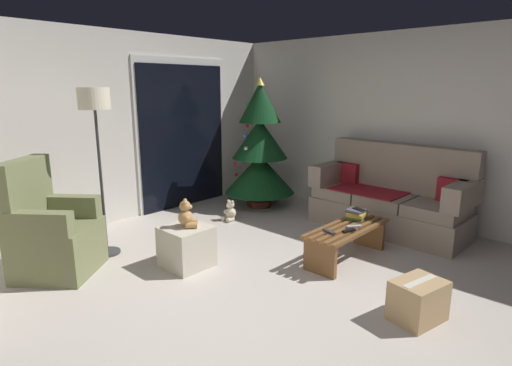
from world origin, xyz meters
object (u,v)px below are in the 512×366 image
Objects in this scene: remote_graphite at (329,231)px; ottoman at (187,246)px; floor_lamp at (95,115)px; teddy_bear_cream_by_tree at (230,212)px; coffee_table at (347,237)px; book_stack at (357,214)px; remote_silver at (354,227)px; cell_phone at (359,209)px; couch at (390,199)px; cardboard_box_taped_mid_floor at (418,300)px; armchair at (51,234)px; teddy_bear_honey at (186,215)px; christmas_tree at (260,151)px; remote_black at (349,231)px.

remote_graphite is 1.45m from ottoman.
floor_lamp reaches higher than teddy_bear_cream_by_tree.
coffee_table is 4.05× the size of book_stack.
remote_silver is 1.08× the size of cell_phone.
couch is 6.86× the size of teddy_bear_cream_by_tree.
couch is 2.18m from cardboard_box_taped_mid_floor.
cardboard_box_taped_mid_floor is at bearing -61.65° from armchair.
cardboard_box_taped_mid_floor is (-0.71, -2.88, 0.04)m from teddy_bear_cream_by_tree.
floor_lamp is 6.25× the size of teddy_bear_honey.
cell_phone is 0.50× the size of teddy_bear_honey.
couch is at bearing -79.49° from christmas_tree.
remote_silver is 0.57× the size of book_stack.
christmas_tree reaches higher than teddy_bear_cream_by_tree.
armchair is 0.63× the size of floor_lamp.
remote_graphite is at bearing 62.34° from remote_black.
christmas_tree is at bearing 74.61° from book_stack.
floor_lamp is (0.58, 0.08, 1.10)m from armchair.
coffee_table is 7.64× the size of cell_phone.
teddy_bear_cream_by_tree is (0.35, 1.81, -0.25)m from remote_graphite.
armchair is 1.25m from floor_lamp.
cell_phone is 0.31× the size of cardboard_box_taped_mid_floor.
remote_silver reaches higher than cardboard_box_taped_mid_floor.
ottoman is at bearing -97.34° from remote_silver.
teddy_bear_cream_by_tree is (-0.25, 1.79, -0.29)m from book_stack.
cardboard_box_taped_mid_floor is (-0.96, -1.08, -0.31)m from cell_phone.
christmas_tree is at bearing 12.24° from teddy_bear_cream_by_tree.
teddy_bear_cream_by_tree is at bearing 6.48° from remote_black.
remote_silver is 1.94m from teddy_bear_cream_by_tree.
cell_phone is 0.08× the size of floor_lamp.
teddy_bear_honey is 1.00× the size of teddy_bear_cream_by_tree.
couch is at bearing -56.84° from teddy_bear_cream_by_tree.
ottoman is at bearing 138.58° from coffee_table.
christmas_tree is at bearing 23.91° from teddy_bear_honey.
remote_black is 0.47m from cell_phone.
floor_lamp is 6.25× the size of teddy_bear_cream_by_tree.
armchair is (-2.55, 1.86, -0.01)m from book_stack.
teddy_bear_honey is at bearing -149.92° from teddy_bear_cream_by_tree.
cell_phone is at bearing 20.25° from remote_graphite.
floor_lamp is 3.89× the size of cardboard_box_taped_mid_floor.
teddy_bear_honey reaches higher than teddy_bear_cream_by_tree.
cell_phone is at bearing 9.23° from coffee_table.
cardboard_box_taped_mid_floor is (-0.64, -1.02, -0.08)m from coffee_table.
couch is 2.66m from ottoman.
book_stack reaches higher than remote_graphite.
teddy_bear_honey is at bearing 158.02° from couch.
teddy_bear_cream_by_tree is at bearing -167.76° from christmas_tree.
book_stack reaches higher than ottoman.
remote_silver is at bearing -41.52° from armchair.
remote_silver is at bearing -51.12° from floor_lamp.
remote_silver and remote_black have the same top height.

